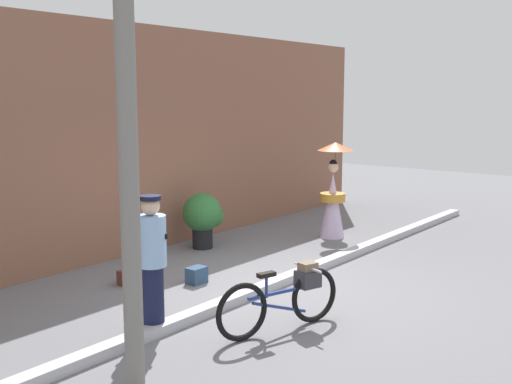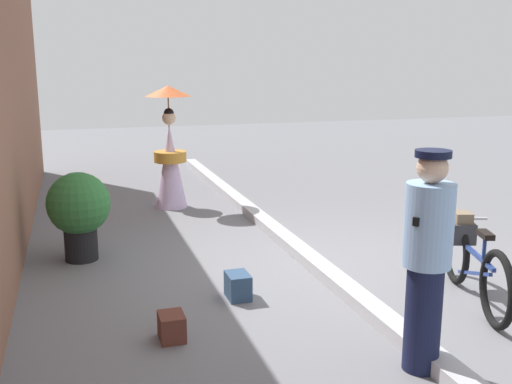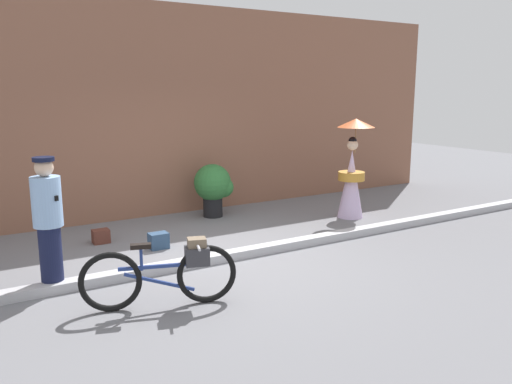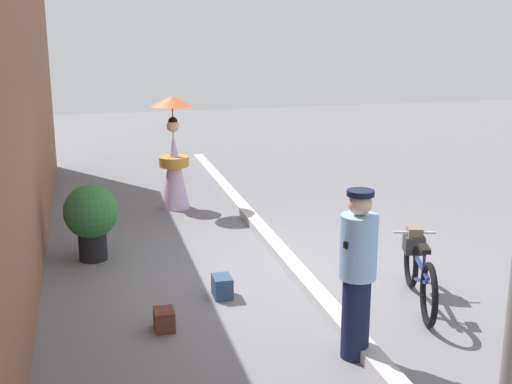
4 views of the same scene
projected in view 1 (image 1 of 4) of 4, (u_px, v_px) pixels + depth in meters
ground_plane at (275, 287)px, 8.84m from camera, size 30.00×30.00×0.00m
building_wall at (124, 141)px, 10.51m from camera, size 14.00×0.40×3.92m
sidewalk_curb at (275, 283)px, 8.83m from camera, size 14.00×0.20×0.12m
bicycle_near_officer at (285, 297)px, 7.19m from camera, size 1.65×0.64×0.76m
person_officer at (152, 261)px, 7.05m from camera, size 0.34×0.35×1.61m
person_with_parasol at (333, 193)px, 11.86m from camera, size 0.69×0.69×1.84m
potted_plant_by_door at (204, 216)px, 11.04m from camera, size 0.72×0.70×1.00m
backpack_on_pavement at (128, 277)px, 8.95m from camera, size 0.25×0.20×0.22m
backpack_spare at (197, 275)px, 9.01m from camera, size 0.28×0.21×0.24m
utility_pole at (128, 132)px, 5.42m from camera, size 0.18×0.18×4.80m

